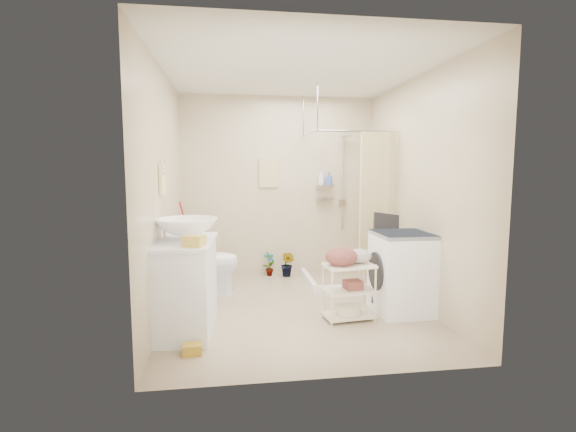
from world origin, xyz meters
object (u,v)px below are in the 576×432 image
Objects in this scene: washing_machine at (403,272)px; laundry_rack at (349,286)px; vanity at (185,285)px; toilet at (204,261)px.

washing_machine reaches higher than laundry_rack.
vanity is 1.14m from toilet.
washing_machine is at bearing 5.86° from laundry_rack.
washing_machine is (2.30, 0.20, -0.00)m from vanity.
toilet is 2.37m from washing_machine.
toilet is at bearing 156.56° from washing_machine.
washing_machine is 0.67m from laundry_rack.
laundry_rack is at bearing -120.73° from toilet.
vanity is 1.19× the size of toilet.
laundry_rack is at bearing 5.13° from vanity.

